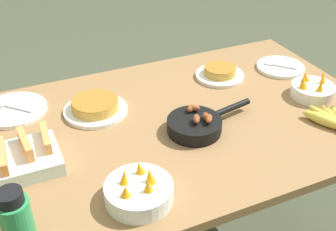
{
  "coord_description": "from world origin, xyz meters",
  "views": [
    {
      "loc": [
        -0.54,
        -1.2,
        1.64
      ],
      "look_at": [
        0.0,
        0.0,
        0.78
      ],
      "focal_mm": 45.0,
      "sensor_mm": 36.0,
      "label": 1
    }
  ],
  "objects_px": {
    "melon_tray": "(7,162)",
    "frittata_plate_center": "(95,107)",
    "frittata_plate_side": "(220,73)",
    "empty_plate_far_left": "(13,110)",
    "empty_plate_near_front": "(280,67)",
    "fruit_bowl_mango": "(139,191)",
    "fruit_bowl_citrus": "(312,90)",
    "skillet": "(196,124)",
    "banana_bunch": "(333,118)",
    "water_bottle": "(18,226)"
  },
  "relations": [
    {
      "from": "fruit_bowl_citrus",
      "to": "water_bottle",
      "type": "xyz_separation_m",
      "value": [
        -1.2,
        -0.33,
        0.07
      ]
    },
    {
      "from": "fruit_bowl_citrus",
      "to": "empty_plate_far_left",
      "type": "bearing_deg",
      "value": 161.37
    },
    {
      "from": "skillet",
      "to": "frittata_plate_center",
      "type": "distance_m",
      "value": 0.41
    },
    {
      "from": "frittata_plate_center",
      "to": "empty_plate_far_left",
      "type": "distance_m",
      "value": 0.32
    },
    {
      "from": "banana_bunch",
      "to": "melon_tray",
      "type": "bearing_deg",
      "value": 169.43
    },
    {
      "from": "banana_bunch",
      "to": "frittata_plate_center",
      "type": "height_order",
      "value": "frittata_plate_center"
    },
    {
      "from": "skillet",
      "to": "fruit_bowl_citrus",
      "type": "bearing_deg",
      "value": -8.36
    },
    {
      "from": "melon_tray",
      "to": "frittata_plate_center",
      "type": "bearing_deg",
      "value": 32.21
    },
    {
      "from": "fruit_bowl_citrus",
      "to": "banana_bunch",
      "type": "bearing_deg",
      "value": -106.54
    },
    {
      "from": "banana_bunch",
      "to": "empty_plate_near_front",
      "type": "relative_size",
      "value": 1.09
    },
    {
      "from": "melon_tray",
      "to": "fruit_bowl_mango",
      "type": "bearing_deg",
      "value": -41.5
    },
    {
      "from": "empty_plate_near_front",
      "to": "empty_plate_far_left",
      "type": "height_order",
      "value": "same"
    },
    {
      "from": "banana_bunch",
      "to": "frittata_plate_center",
      "type": "relative_size",
      "value": 0.97
    },
    {
      "from": "melon_tray",
      "to": "frittata_plate_center",
      "type": "relative_size",
      "value": 1.33
    },
    {
      "from": "empty_plate_far_left",
      "to": "fruit_bowl_citrus",
      "type": "relative_size",
      "value": 1.45
    },
    {
      "from": "fruit_bowl_mango",
      "to": "banana_bunch",
      "type": "bearing_deg",
      "value": 5.79
    },
    {
      "from": "empty_plate_near_front",
      "to": "fruit_bowl_mango",
      "type": "xyz_separation_m",
      "value": [
        -0.9,
        -0.53,
        0.03
      ]
    },
    {
      "from": "banana_bunch",
      "to": "water_bottle",
      "type": "bearing_deg",
      "value": -172.99
    },
    {
      "from": "empty_plate_near_front",
      "to": "fruit_bowl_citrus",
      "type": "height_order",
      "value": "fruit_bowl_citrus"
    },
    {
      "from": "frittata_plate_center",
      "to": "skillet",
      "type": "bearing_deg",
      "value": -42.48
    },
    {
      "from": "frittata_plate_side",
      "to": "water_bottle",
      "type": "height_order",
      "value": "water_bottle"
    },
    {
      "from": "melon_tray",
      "to": "skillet",
      "type": "bearing_deg",
      "value": -4.55
    },
    {
      "from": "frittata_plate_side",
      "to": "skillet",
      "type": "bearing_deg",
      "value": -131.48
    },
    {
      "from": "empty_plate_far_left",
      "to": "fruit_bowl_mango",
      "type": "height_order",
      "value": "fruit_bowl_mango"
    },
    {
      "from": "empty_plate_far_left",
      "to": "water_bottle",
      "type": "relative_size",
      "value": 1.21
    },
    {
      "from": "empty_plate_near_front",
      "to": "water_bottle",
      "type": "height_order",
      "value": "water_bottle"
    },
    {
      "from": "melon_tray",
      "to": "fruit_bowl_citrus",
      "type": "distance_m",
      "value": 1.2
    },
    {
      "from": "empty_plate_far_left",
      "to": "fruit_bowl_mango",
      "type": "relative_size",
      "value": 1.27
    },
    {
      "from": "banana_bunch",
      "to": "empty_plate_near_front",
      "type": "bearing_deg",
      "value": 78.23
    },
    {
      "from": "banana_bunch",
      "to": "melon_tray",
      "type": "distance_m",
      "value": 1.17
    },
    {
      "from": "frittata_plate_side",
      "to": "empty_plate_far_left",
      "type": "height_order",
      "value": "frittata_plate_side"
    },
    {
      "from": "empty_plate_near_front",
      "to": "fruit_bowl_mango",
      "type": "bearing_deg",
      "value": -149.77
    },
    {
      "from": "banana_bunch",
      "to": "frittata_plate_side",
      "type": "height_order",
      "value": "frittata_plate_side"
    },
    {
      "from": "frittata_plate_side",
      "to": "fruit_bowl_mango",
      "type": "distance_m",
      "value": 0.83
    },
    {
      "from": "melon_tray",
      "to": "fruit_bowl_citrus",
      "type": "xyz_separation_m",
      "value": [
        1.2,
        -0.03,
        -0.0
      ]
    },
    {
      "from": "frittata_plate_center",
      "to": "fruit_bowl_citrus",
      "type": "relative_size",
      "value": 1.4
    },
    {
      "from": "empty_plate_near_front",
      "to": "empty_plate_far_left",
      "type": "xyz_separation_m",
      "value": [
        -1.18,
        0.13,
        -0.0
      ]
    },
    {
      "from": "fruit_bowl_mango",
      "to": "empty_plate_near_front",
      "type": "bearing_deg",
      "value": 30.23
    },
    {
      "from": "banana_bunch",
      "to": "melon_tray",
      "type": "relative_size",
      "value": 0.73
    },
    {
      "from": "frittata_plate_side",
      "to": "fruit_bowl_citrus",
      "type": "distance_m",
      "value": 0.4
    },
    {
      "from": "skillet",
      "to": "frittata_plate_center",
      "type": "xyz_separation_m",
      "value": [
        -0.3,
        0.27,
        -0.01
      ]
    },
    {
      "from": "skillet",
      "to": "fruit_bowl_citrus",
      "type": "xyz_separation_m",
      "value": [
        0.55,
        0.02,
        0.0
      ]
    },
    {
      "from": "melon_tray",
      "to": "empty_plate_far_left",
      "type": "bearing_deg",
      "value": 80.69
    },
    {
      "from": "empty_plate_far_left",
      "to": "water_bottle",
      "type": "distance_m",
      "value": 0.72
    },
    {
      "from": "banana_bunch",
      "to": "fruit_bowl_citrus",
      "type": "relative_size",
      "value": 1.35
    },
    {
      "from": "water_bottle",
      "to": "empty_plate_near_front",
      "type": "bearing_deg",
      "value": 25.27
    },
    {
      "from": "banana_bunch",
      "to": "water_bottle",
      "type": "distance_m",
      "value": 1.16
    },
    {
      "from": "melon_tray",
      "to": "fruit_bowl_citrus",
      "type": "relative_size",
      "value": 1.85
    },
    {
      "from": "melon_tray",
      "to": "banana_bunch",
      "type": "bearing_deg",
      "value": -10.57
    },
    {
      "from": "frittata_plate_center",
      "to": "water_bottle",
      "type": "relative_size",
      "value": 1.16
    }
  ]
}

